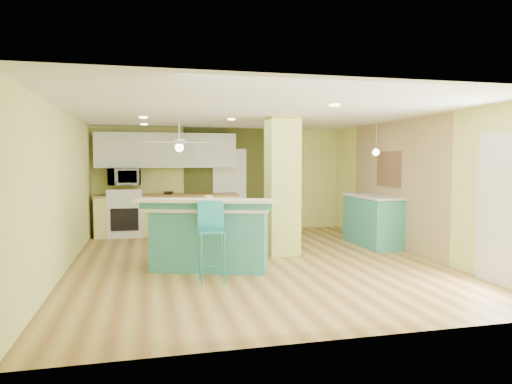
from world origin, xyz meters
TOP-DOWN VIEW (x-y plane):
  - floor at (0.00, 0.00)m, footprint 6.00×7.00m
  - ceiling at (0.00, 0.00)m, footprint 6.00×7.00m
  - wall_back at (0.00, 3.50)m, footprint 6.00×0.01m
  - wall_front at (0.00, -3.50)m, footprint 6.00×0.01m
  - wall_left at (-3.00, 0.00)m, footprint 0.01×7.00m
  - wall_right at (3.00, 0.00)m, footprint 0.01×7.00m
  - wood_panel at (2.99, 0.60)m, footprint 0.02×3.40m
  - olive_accent at (0.20, 3.49)m, footprint 2.20×0.02m
  - interior_door at (0.20, 3.46)m, footprint 0.82×0.05m
  - french_door at (2.97, -2.30)m, footprint 0.04×1.08m
  - column at (0.65, 0.50)m, footprint 0.55×0.55m
  - kitchen_run at (-1.30, 3.20)m, footprint 3.25×0.63m
  - stove at (-2.25, 3.19)m, footprint 0.76×0.66m
  - upper_cabinets at (-1.30, 3.32)m, footprint 3.20×0.34m
  - microwave at (-2.25, 3.20)m, footprint 0.70×0.48m
  - ceiling_fan at (-1.10, 2.00)m, footprint 1.41×1.41m
  - pendant_lamp at (2.65, 0.75)m, footprint 0.14×0.14m
  - wall_decor at (2.96, 0.80)m, footprint 0.03×0.90m
  - peninsula at (-0.78, -0.30)m, footprint 2.26×1.71m
  - bar_stool at (-0.87, -1.05)m, footprint 0.39×0.39m
  - side_counter at (2.70, 0.92)m, footprint 0.67×1.57m
  - fruit_bowl at (-1.28, 3.20)m, footprint 0.29×0.29m
  - canister at (-0.83, -0.42)m, footprint 0.14×0.14m

SIDE VIEW (x-z plane):
  - floor at x=0.00m, z-range -0.01..0.00m
  - stove at x=-2.25m, z-range -0.08..1.00m
  - kitchen_run at x=-1.30m, z-range 0.00..0.94m
  - side_counter at x=2.70m, z-range 0.00..1.02m
  - peninsula at x=-0.78m, z-range -0.04..1.10m
  - bar_stool at x=-0.87m, z-range 0.19..1.33m
  - fruit_bowl at x=-1.28m, z-range 0.94..1.00m
  - interior_door at x=0.20m, z-range 0.00..2.00m
  - french_door at x=2.97m, z-range 0.00..2.10m
  - canister at x=-0.83m, z-range 0.99..1.17m
  - wall_back at x=0.00m, z-range 0.00..2.50m
  - wall_front at x=0.00m, z-range 0.00..2.50m
  - wall_left at x=-3.00m, z-range 0.00..2.50m
  - wall_right at x=3.00m, z-range 0.00..2.50m
  - wood_panel at x=2.99m, z-range 0.00..2.50m
  - olive_accent at x=0.20m, z-range 0.00..2.50m
  - column at x=0.65m, z-range 0.00..2.50m
  - microwave at x=-2.25m, z-range 1.16..1.55m
  - wall_decor at x=2.96m, z-range 1.20..1.90m
  - pendant_lamp at x=2.65m, z-range 1.54..2.23m
  - upper_cabinets at x=-1.30m, z-range 1.55..2.35m
  - ceiling_fan at x=-1.10m, z-range 1.77..2.38m
  - ceiling at x=0.00m, z-range 2.50..2.51m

